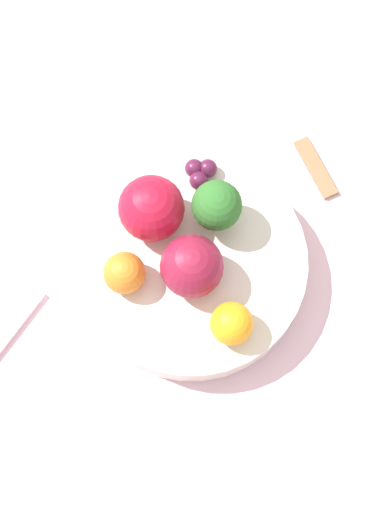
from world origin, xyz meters
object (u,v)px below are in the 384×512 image
Objects in this scene: apple_red at (192,266)px; spoon at (316,168)px; orange_back at (232,324)px; bowl at (192,266)px; orange_front at (124,273)px; broccoli at (217,206)px; apple_green at (151,208)px; grape_cluster at (200,172)px.

spoon is (0.18, 0.05, -0.07)m from apple_red.
orange_back is at bearing -82.89° from apple_red.
bowl is 0.08m from orange_front.
apple_green reaches higher than broccoli.
bowl is 0.08m from apple_green.
orange_front is 0.24m from spoon.
apple_green is 0.07m from grape_cluster.
apple_red reaches higher than bowl.
apple_green is at bearing 39.55° from orange_front.
orange_back is 0.16m from grape_cluster.
spoon is (0.23, 0.03, -0.06)m from orange_front.
bowl is at bearing 61.03° from apple_red.
broccoli is at bearing 7.44° from orange_front.
orange_front is 0.13m from grape_cluster.
bowl is 3.11× the size of spoon.
apple_red is at bearing -118.97° from bowl.
grape_cluster is at bearing 17.39° from apple_green.
orange_front is 0.55× the size of spoon.
orange_front is at bearing 169.34° from bowl.
grape_cluster is (0.01, 0.05, -0.02)m from broccoli.
broccoli reaches higher than orange_front.
orange_back is 1.22× the size of grape_cluster.
orange_back is at bearing -90.03° from bowl.
bowl is 0.17m from spoon.
apple_red is at bearing -84.11° from apple_green.
apple_red is 0.20m from spoon.
spoon is (0.17, 0.04, -0.02)m from bowl.
apple_red is at bearing -140.05° from broccoli.
bowl reaches higher than spoon.
grape_cluster is at bearing 72.17° from orange_back.
broccoli is at bearing -174.20° from spoon.
orange_back reaches higher than grape_cluster.
broccoli is 0.06m from apple_red.
apple_red is at bearing -24.82° from orange_front.
apple_red is 0.10m from grape_cluster.
broccoli reaches higher than spoon.
apple_green is 1.57× the size of orange_back.
spoon is at bearing 12.93° from bowl.
grape_cluster is at bearing 57.35° from apple_red.
orange_front is (-0.06, 0.01, 0.04)m from bowl.
apple_red is at bearing -122.65° from grape_cluster.
grape_cluster is (0.05, 0.15, -0.01)m from orange_back.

